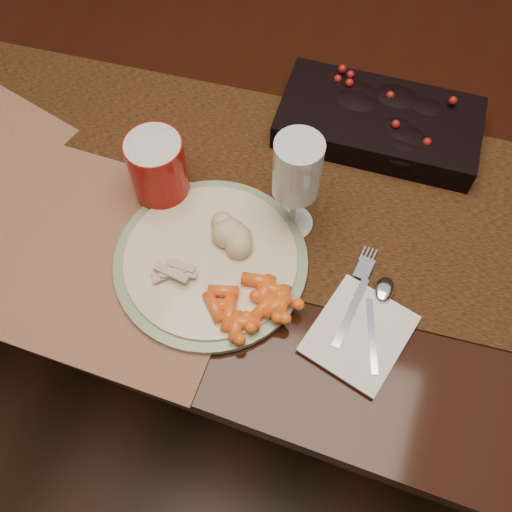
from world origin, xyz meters
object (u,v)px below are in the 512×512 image
(centerpiece, at_px, (379,119))
(dinner_plate, at_px, (211,260))
(baby_carrots, at_px, (246,301))
(napkin, at_px, (359,334))
(red_cup, at_px, (158,170))
(dining_table, at_px, (295,244))
(wine_glass, at_px, (295,188))
(placemat_main, at_px, (91,252))
(turkey_shreds, at_px, (174,271))
(mashed_potatoes, at_px, (229,228))

(centerpiece, relative_size, dinner_plate, 1.14)
(baby_carrots, bearing_deg, napkin, 5.72)
(centerpiece, distance_m, red_cup, 0.38)
(dining_table, bearing_deg, centerpiece, 21.73)
(centerpiece, relative_size, napkin, 2.34)
(baby_carrots, bearing_deg, wine_glass, 84.44)
(placemat_main, height_order, dinner_plate, dinner_plate)
(placemat_main, xyz_separation_m, napkin, (0.42, 0.01, 0.00))
(turkey_shreds, bearing_deg, dinner_plate, 46.48)
(centerpiece, distance_m, dinner_plate, 0.38)
(baby_carrots, distance_m, napkin, 0.17)
(baby_carrots, relative_size, red_cup, 0.96)
(centerpiece, height_order, turkey_shreds, centerpiece)
(mashed_potatoes, bearing_deg, dinner_plate, -105.58)
(turkey_shreds, bearing_deg, mashed_potatoes, 59.10)
(red_cup, xyz_separation_m, wine_glass, (0.21, 0.02, 0.03))
(napkin, relative_size, wine_glass, 0.75)
(centerpiece, relative_size, wine_glass, 1.75)
(baby_carrots, xyz_separation_m, red_cup, (-0.20, 0.15, 0.03))
(placemat_main, distance_m, dinner_plate, 0.19)
(placemat_main, relative_size, turkey_shreds, 6.22)
(placemat_main, height_order, turkey_shreds, turkey_shreds)
(dinner_plate, bearing_deg, red_cup, 142.06)
(dining_table, relative_size, wine_glass, 9.43)
(centerpiece, height_order, dinner_plate, centerpiece)
(mashed_potatoes, bearing_deg, napkin, -19.69)
(red_cup, relative_size, wine_glass, 0.63)
(dining_table, height_order, turkey_shreds, turkey_shreds)
(placemat_main, relative_size, napkin, 3.28)
(dining_table, distance_m, baby_carrots, 0.53)
(napkin, height_order, wine_glass, wine_glass)
(dinner_plate, relative_size, baby_carrots, 2.52)
(dining_table, relative_size, centerpiece, 5.40)
(centerpiece, xyz_separation_m, mashed_potatoes, (-0.16, -0.29, 0.00))
(napkin, bearing_deg, mashed_potatoes, 174.91)
(dinner_plate, bearing_deg, baby_carrots, -34.25)
(turkey_shreds, height_order, wine_glass, wine_glass)
(dining_table, xyz_separation_m, red_cup, (-0.18, -0.20, 0.44))
(placemat_main, bearing_deg, dining_table, 53.22)
(centerpiece, relative_size, red_cup, 2.76)
(dining_table, relative_size, mashed_potatoes, 22.71)
(mashed_potatoes, xyz_separation_m, turkey_shreds, (-0.05, -0.09, -0.01))
(placemat_main, xyz_separation_m, red_cup, (0.06, 0.14, 0.06))
(napkin, xyz_separation_m, wine_glass, (-0.15, 0.15, 0.09))
(red_cup, bearing_deg, centerpiece, 39.34)
(centerpiece, distance_m, wine_glass, 0.24)
(dining_table, xyz_separation_m, mashed_potatoes, (-0.05, -0.25, 0.42))
(baby_carrots, height_order, turkey_shreds, baby_carrots)
(turkey_shreds, bearing_deg, baby_carrots, -5.19)
(dinner_plate, distance_m, napkin, 0.24)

